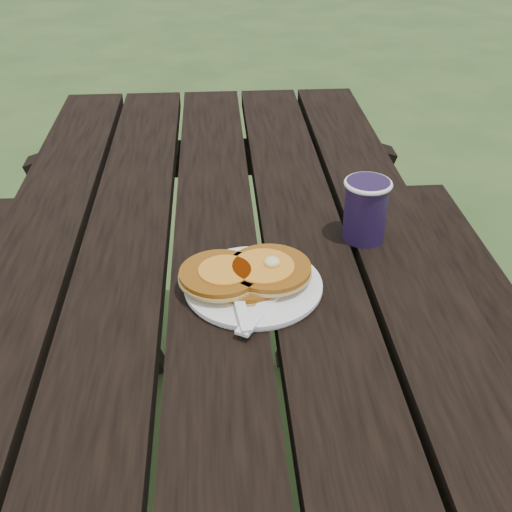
{
  "coord_description": "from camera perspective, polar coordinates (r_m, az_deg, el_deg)",
  "views": [
    {
      "loc": [
        0.01,
        -0.78,
        1.31
      ],
      "look_at": [
        0.06,
        0.01,
        0.8
      ],
      "focal_mm": 45.0,
      "sensor_mm": 36.0,
      "label": 1
    }
  ],
  "objects": [
    {
      "name": "picnic_table",
      "position": [
        1.22,
        -2.89,
        -17.63
      ],
      "size": [
        1.36,
        1.8,
        0.75
      ],
      "color": "black",
      "rests_on": "ground"
    },
    {
      "name": "plate",
      "position": [
        0.96,
        -0.24,
        -2.72
      ],
      "size": [
        0.24,
        0.24,
        0.01
      ],
      "primitive_type": "cylinder",
      "rotation": [
        0.0,
        0.0,
        0.22
      ],
      "color": "white",
      "rests_on": "picnic_table"
    },
    {
      "name": "pancake_stack",
      "position": [
        0.95,
        -0.86,
        -1.56
      ],
      "size": [
        0.2,
        0.13,
        0.04
      ],
      "rotation": [
        0.0,
        0.0,
        0.39
      ],
      "color": "#915210",
      "rests_on": "plate"
    },
    {
      "name": "knife",
      "position": [
        0.92,
        1.24,
        -3.78
      ],
      "size": [
        0.11,
        0.17,
        0.0
      ],
      "primitive_type": "cube",
      "rotation": [
        0.0,
        0.0,
        -0.53
      ],
      "color": "white",
      "rests_on": "plate"
    },
    {
      "name": "fork",
      "position": [
        0.9,
        -1.36,
        -4.53
      ],
      "size": [
        0.05,
        0.16,
        0.01
      ],
      "primitive_type": null,
      "rotation": [
        0.0,
        0.0,
        0.11
      ],
      "color": "white",
      "rests_on": "plate"
    },
    {
      "name": "coffee_cup",
      "position": [
        1.07,
        9.74,
        4.36
      ],
      "size": [
        0.08,
        0.08,
        0.11
      ],
      "rotation": [
        0.0,
        0.0,
        0.16
      ],
      "color": "#1D1132",
      "rests_on": "picnic_table"
    }
  ]
}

